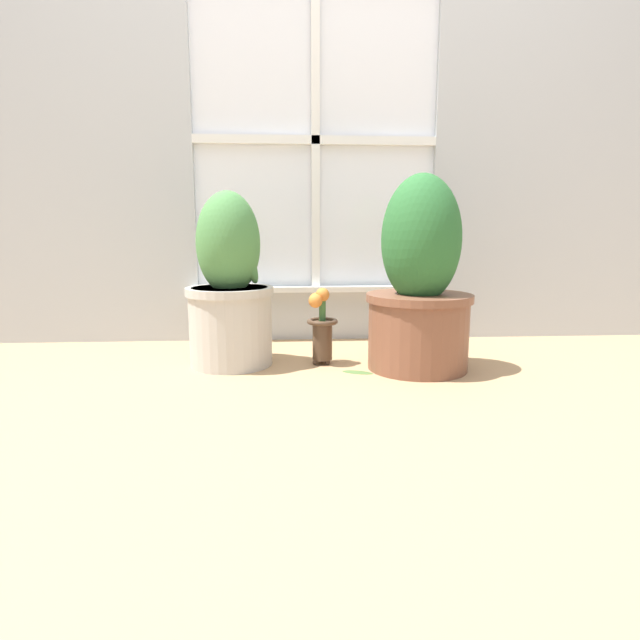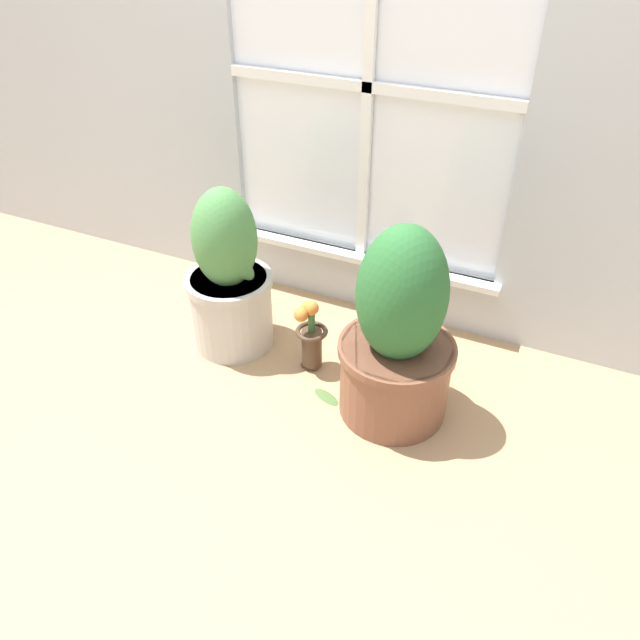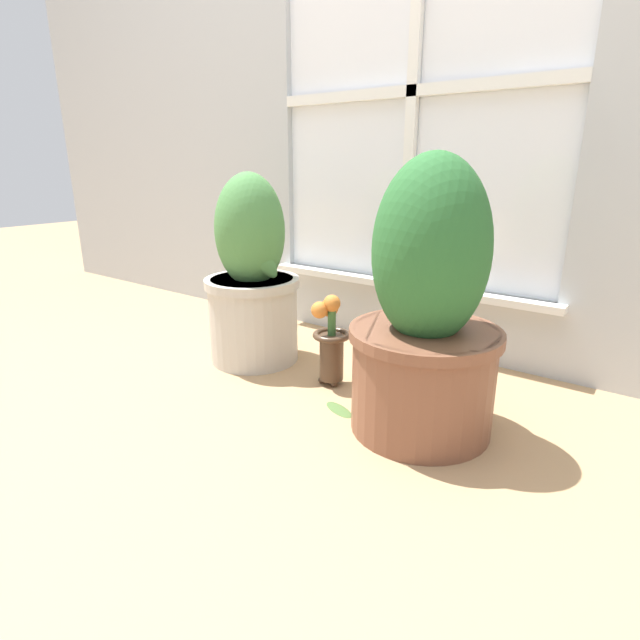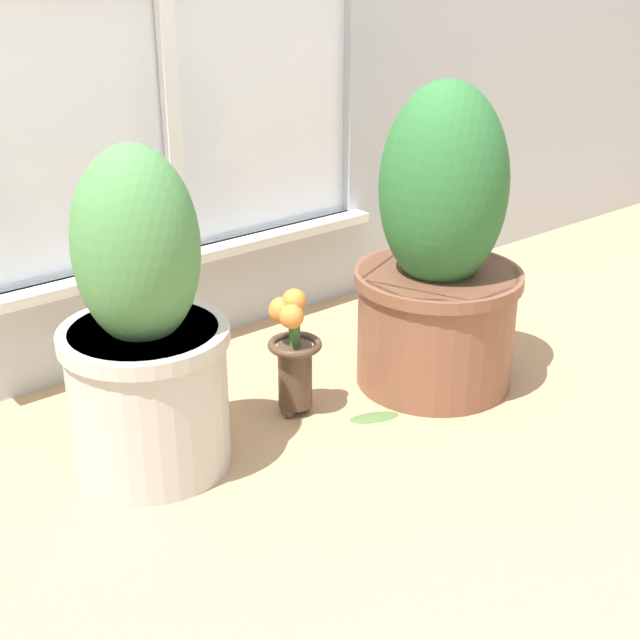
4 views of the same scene
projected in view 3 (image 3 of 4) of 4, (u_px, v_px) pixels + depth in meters
The scene contains 5 objects.
ground_plane at pixel (289, 409), 1.38m from camera, with size 10.00×10.00×0.00m, color tan.
potted_plant_left at pixel (252, 283), 1.65m from camera, with size 0.32×0.32×0.63m.
potted_plant_right at pixel (427, 319), 1.20m from camera, with size 0.37×0.37×0.68m.
flower_vase at pixel (329, 339), 1.50m from camera, with size 0.11×0.11×0.28m.
fallen_leaf at pixel (339, 409), 1.37m from camera, with size 0.12×0.08×0.01m.
Camera 3 is at (0.80, -0.95, 0.65)m, focal length 28.00 mm.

